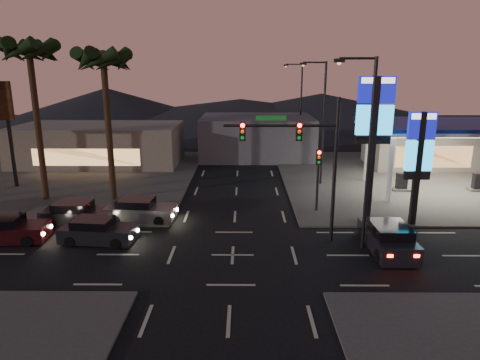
{
  "coord_description": "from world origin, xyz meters",
  "views": [
    {
      "loc": [
        0.55,
        -20.56,
        9.4
      ],
      "look_at": [
        0.35,
        4.03,
        3.0
      ],
      "focal_mm": 32.0,
      "sensor_mm": 36.0,
      "label": 1
    }
  ],
  "objects_px": {
    "suv_station": "(388,238)",
    "gas_station": "(446,128)",
    "pylon_sign_tall": "(374,120)",
    "traffic_signal_mast": "(303,150)",
    "car_lane_a_mid": "(6,230)",
    "car_lane_b_front": "(140,211)",
    "car_lane_b_mid": "(77,214)",
    "pylon_sign_short": "(419,151)",
    "car_lane_a_front": "(97,231)"
  },
  "relations": [
    {
      "from": "car_lane_a_front",
      "to": "car_lane_b_mid",
      "type": "relative_size",
      "value": 0.96
    },
    {
      "from": "car_lane_b_mid",
      "to": "pylon_sign_short",
      "type": "bearing_deg",
      "value": 0.02
    },
    {
      "from": "traffic_signal_mast",
      "to": "car_lane_b_front",
      "type": "xyz_separation_m",
      "value": [
        -9.78,
        3.19,
        -4.55
      ]
    },
    {
      "from": "pylon_sign_short",
      "to": "gas_station",
      "type": "bearing_deg",
      "value": 56.31
    },
    {
      "from": "pylon_sign_short",
      "to": "car_lane_b_mid",
      "type": "bearing_deg",
      "value": -179.98
    },
    {
      "from": "car_lane_a_mid",
      "to": "traffic_signal_mast",
      "type": "bearing_deg",
      "value": 0.87
    },
    {
      "from": "pylon_sign_short",
      "to": "car_lane_a_front",
      "type": "xyz_separation_m",
      "value": [
        -18.58,
        -2.81,
        -4.02
      ]
    },
    {
      "from": "traffic_signal_mast",
      "to": "car_lane_b_front",
      "type": "distance_m",
      "value": 11.25
    },
    {
      "from": "car_lane_a_front",
      "to": "car_lane_b_front",
      "type": "height_order",
      "value": "car_lane_b_front"
    },
    {
      "from": "gas_station",
      "to": "suv_station",
      "type": "relative_size",
      "value": 2.59
    },
    {
      "from": "gas_station",
      "to": "car_lane_b_front",
      "type": "distance_m",
      "value": 23.48
    },
    {
      "from": "pylon_sign_tall",
      "to": "car_lane_a_front",
      "type": "relative_size",
      "value": 2.08
    },
    {
      "from": "pylon_sign_tall",
      "to": "car_lane_b_mid",
      "type": "xyz_separation_m",
      "value": [
        -18.28,
        -1.01,
        -5.72
      ]
    },
    {
      "from": "car_lane_b_front",
      "to": "suv_station",
      "type": "height_order",
      "value": "suv_station"
    },
    {
      "from": "pylon_sign_tall",
      "to": "car_lane_b_front",
      "type": "height_order",
      "value": "pylon_sign_tall"
    },
    {
      "from": "gas_station",
      "to": "car_lane_a_front",
      "type": "bearing_deg",
      "value": -156.38
    },
    {
      "from": "suv_station",
      "to": "gas_station",
      "type": "bearing_deg",
      "value": 55.65
    },
    {
      "from": "car_lane_a_mid",
      "to": "car_lane_b_front",
      "type": "bearing_deg",
      "value": 27.11
    },
    {
      "from": "pylon_sign_tall",
      "to": "traffic_signal_mast",
      "type": "height_order",
      "value": "pylon_sign_tall"
    },
    {
      "from": "pylon_sign_short",
      "to": "car_lane_b_front",
      "type": "height_order",
      "value": "pylon_sign_short"
    },
    {
      "from": "car_lane_a_front",
      "to": "car_lane_b_mid",
      "type": "xyz_separation_m",
      "value": [
        -2.2,
        2.81,
        0.03
      ]
    },
    {
      "from": "pylon_sign_tall",
      "to": "suv_station",
      "type": "distance_m",
      "value": 7.49
    },
    {
      "from": "car_lane_a_mid",
      "to": "car_lane_b_front",
      "type": "height_order",
      "value": "same"
    },
    {
      "from": "traffic_signal_mast",
      "to": "car_lane_b_front",
      "type": "relative_size",
      "value": 1.75
    },
    {
      "from": "pylon_sign_short",
      "to": "car_lane_b_mid",
      "type": "distance_m",
      "value": 21.16
    },
    {
      "from": "pylon_sign_short",
      "to": "car_lane_a_mid",
      "type": "xyz_separation_m",
      "value": [
        -23.75,
        -2.76,
        -3.98
      ]
    },
    {
      "from": "pylon_sign_short",
      "to": "car_lane_b_front",
      "type": "xyz_separation_m",
      "value": [
        -17.03,
        0.68,
        -3.98
      ]
    },
    {
      "from": "gas_station",
      "to": "car_lane_a_mid",
      "type": "xyz_separation_m",
      "value": [
        -28.75,
        -10.26,
        -4.41
      ]
    },
    {
      "from": "car_lane_a_mid",
      "to": "suv_station",
      "type": "bearing_deg",
      "value": -3.09
    },
    {
      "from": "car_lane_a_front",
      "to": "pylon_sign_short",
      "type": "bearing_deg",
      "value": 8.6
    },
    {
      "from": "gas_station",
      "to": "car_lane_b_front",
      "type": "height_order",
      "value": "gas_station"
    },
    {
      "from": "pylon_sign_tall",
      "to": "pylon_sign_short",
      "type": "height_order",
      "value": "pylon_sign_tall"
    },
    {
      "from": "pylon_sign_tall",
      "to": "gas_station",
      "type": "bearing_deg",
      "value": 40.91
    },
    {
      "from": "pylon_sign_short",
      "to": "car_lane_a_mid",
      "type": "height_order",
      "value": "pylon_sign_short"
    },
    {
      "from": "car_lane_a_front",
      "to": "car_lane_a_mid",
      "type": "xyz_separation_m",
      "value": [
        -5.16,
        0.05,
        0.04
      ]
    },
    {
      "from": "car_lane_a_front",
      "to": "car_lane_b_front",
      "type": "distance_m",
      "value": 3.82
    },
    {
      "from": "car_lane_a_front",
      "to": "suv_station",
      "type": "xyz_separation_m",
      "value": [
        15.8,
        -1.08,
        0.09
      ]
    },
    {
      "from": "car_lane_a_mid",
      "to": "car_lane_b_mid",
      "type": "distance_m",
      "value": 4.05
    },
    {
      "from": "traffic_signal_mast",
      "to": "car_lane_b_mid",
      "type": "height_order",
      "value": "traffic_signal_mast"
    },
    {
      "from": "gas_station",
      "to": "pylon_sign_tall",
      "type": "distance_m",
      "value": 10.01
    },
    {
      "from": "gas_station",
      "to": "traffic_signal_mast",
      "type": "bearing_deg",
      "value": -140.72
    },
    {
      "from": "car_lane_b_mid",
      "to": "pylon_sign_tall",
      "type": "bearing_deg",
      "value": 3.15
    },
    {
      "from": "car_lane_a_mid",
      "to": "car_lane_b_mid",
      "type": "relative_size",
      "value": 1.01
    },
    {
      "from": "gas_station",
      "to": "car_lane_a_mid",
      "type": "distance_m",
      "value": 30.84
    },
    {
      "from": "traffic_signal_mast",
      "to": "suv_station",
      "type": "xyz_separation_m",
      "value": [
        4.46,
        -1.38,
        -4.5
      ]
    },
    {
      "from": "car_lane_b_mid",
      "to": "gas_station",
      "type": "bearing_deg",
      "value": 16.23
    },
    {
      "from": "gas_station",
      "to": "car_lane_b_front",
      "type": "bearing_deg",
      "value": -162.79
    },
    {
      "from": "car_lane_b_front",
      "to": "car_lane_b_mid",
      "type": "bearing_deg",
      "value": -169.68
    },
    {
      "from": "traffic_signal_mast",
      "to": "car_lane_a_front",
      "type": "relative_size",
      "value": 1.85
    },
    {
      "from": "pylon_sign_short",
      "to": "car_lane_a_front",
      "type": "height_order",
      "value": "pylon_sign_short"
    }
  ]
}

